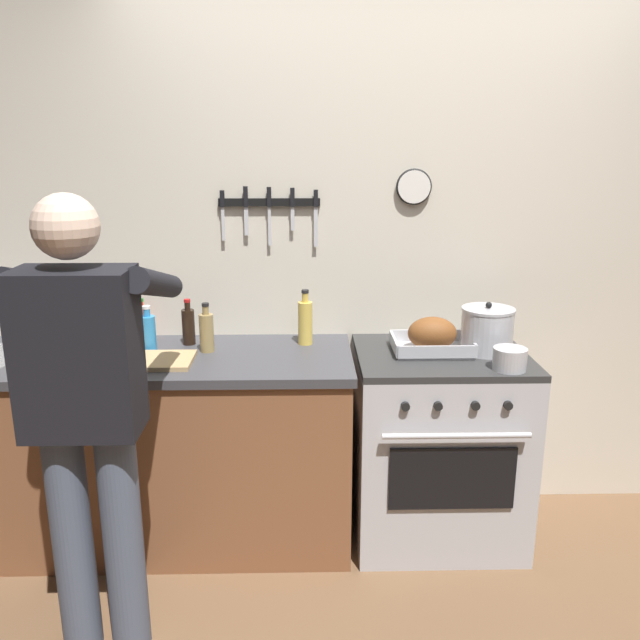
% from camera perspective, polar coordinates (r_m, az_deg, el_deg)
% --- Properties ---
extents(wall_back, '(6.00, 0.13, 2.60)m').
position_cam_1_polar(wall_back, '(3.15, 5.83, 6.04)').
color(wall_back, beige).
rests_on(wall_back, ground).
extents(counter_block, '(2.03, 0.65, 0.90)m').
position_cam_1_polar(counter_block, '(3.15, -16.58, -10.68)').
color(counter_block, brown).
rests_on(counter_block, ground).
extents(stove, '(0.76, 0.67, 0.90)m').
position_cam_1_polar(stove, '(3.10, 10.34, -10.82)').
color(stove, '#BCBCC1').
rests_on(stove, ground).
extents(person_cook, '(0.51, 0.63, 1.66)m').
position_cam_1_polar(person_cook, '(2.34, -19.98, -6.96)').
color(person_cook, '#4C566B').
rests_on(person_cook, ground).
extents(roasting_pan, '(0.35, 0.26, 0.16)m').
position_cam_1_polar(roasting_pan, '(2.93, 9.89, -1.49)').
color(roasting_pan, '#B7B7BC').
rests_on(roasting_pan, stove).
extents(stock_pot, '(0.23, 0.23, 0.23)m').
position_cam_1_polar(stock_pot, '(2.97, 14.56, -0.86)').
color(stock_pot, '#B7B7BC').
rests_on(stock_pot, stove).
extents(saucepan, '(0.14, 0.14, 0.09)m').
position_cam_1_polar(saucepan, '(2.78, 16.44, -3.31)').
color(saucepan, '#B7B7BC').
rests_on(saucepan, stove).
extents(cutting_board, '(0.36, 0.24, 0.02)m').
position_cam_1_polar(cutting_board, '(2.85, -14.77, -3.49)').
color(cutting_board, tan).
rests_on(cutting_board, counter_block).
extents(bottle_dish_soap, '(0.07, 0.07, 0.21)m').
position_cam_1_polar(bottle_dish_soap, '(3.01, -14.98, -1.02)').
color(bottle_dish_soap, '#338CCC').
rests_on(bottle_dish_soap, counter_block).
extents(bottle_soy_sauce, '(0.06, 0.06, 0.22)m').
position_cam_1_polar(bottle_soy_sauce, '(3.05, -11.57, -0.49)').
color(bottle_soy_sauce, black).
rests_on(bottle_soy_sauce, counter_block).
extents(bottle_vinegar, '(0.06, 0.06, 0.22)m').
position_cam_1_polar(bottle_vinegar, '(2.93, -10.00, -1.01)').
color(bottle_vinegar, '#997F4C').
rests_on(bottle_vinegar, counter_block).
extents(bottle_olive_oil, '(0.06, 0.06, 0.31)m').
position_cam_1_polar(bottle_olive_oil, '(3.03, -18.84, -0.31)').
color(bottle_olive_oil, '#385623').
rests_on(bottle_olive_oil, counter_block).
extents(bottle_hot_sauce, '(0.05, 0.05, 0.20)m').
position_cam_1_polar(bottle_hot_sauce, '(3.18, -15.46, -0.21)').
color(bottle_hot_sauce, red).
rests_on(bottle_hot_sauce, counter_block).
extents(bottle_cooking_oil, '(0.07, 0.07, 0.26)m').
position_cam_1_polar(bottle_cooking_oil, '(2.99, -1.31, -0.14)').
color(bottle_cooking_oil, gold).
rests_on(bottle_cooking_oil, counter_block).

